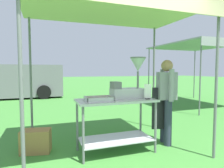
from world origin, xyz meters
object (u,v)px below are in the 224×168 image
menu_sign (148,93)px  vendor (166,97)px  supply_crate (36,141)px  donut_tray (99,100)px  donut_fryer (130,82)px  neighbour_tent (198,46)px  van_grey (12,81)px  donut_cart (116,114)px  stall_canopy (114,13)px

menu_sign → vendor: (0.51, 0.19, -0.12)m
supply_crate → donut_tray: bearing=-26.4°
donut_fryer → donut_tray: bearing=-168.2°
donut_fryer → neighbour_tent: bearing=35.0°
menu_sign → vendor: bearing=20.5°
donut_tray → donut_fryer: donut_fryer is taller
vendor → van_grey: van_grey is taller
menu_sign → van_grey: 8.74m
menu_sign → supply_crate: size_ratio=0.49×
donut_fryer → van_grey: size_ratio=0.15×
donut_cart → van_grey: van_grey is taller
donut_tray → neighbour_tent: size_ratio=0.13×
stall_canopy → supply_crate: bearing=166.2°
stall_canopy → supply_crate: (-1.31, 0.32, -2.19)m
stall_canopy → donut_cart: stall_canopy is taller
donut_tray → vendor: bearing=4.0°
van_grey → neighbour_tent: size_ratio=1.47×
donut_tray → donut_cart: bearing=11.7°
donut_tray → vendor: vendor is taller
donut_fryer → vendor: size_ratio=0.46×
donut_tray → donut_fryer: (0.62, 0.13, 0.27)m
stall_canopy → neighbour_tent: stall_canopy is taller
donut_cart → van_grey: (-2.68, 7.97, 0.22)m
stall_canopy → donut_fryer: 1.22m
menu_sign → donut_tray: bearing=173.6°
donut_tray → menu_sign: 0.86m
donut_fryer → neighbour_tent: size_ratio=0.22×
donut_tray → vendor: (1.36, 0.09, -0.03)m
supply_crate → neighbour_tent: neighbour_tent is taller
stall_canopy → donut_fryer: (0.29, -0.04, -1.18)m
donut_cart → neighbour_tent: 5.98m
vendor → stall_canopy: bearing=176.0°
donut_fryer → vendor: (0.74, -0.03, -0.30)m
menu_sign → supply_crate: menu_sign is taller
stall_canopy → vendor: stall_canopy is taller
donut_fryer → menu_sign: size_ratio=2.81×
stall_canopy → donut_cart: size_ratio=2.23×
donut_fryer → van_grey: van_grey is taller
donut_cart → vendor: vendor is taller
menu_sign → donut_fryer: bearing=135.6°
stall_canopy → van_grey: bearing=108.8°
menu_sign → neighbour_tent: size_ratio=0.08×
vendor → donut_fryer: bearing=177.3°
neighbour_tent → van_grey: bearing=147.3°
stall_canopy → donut_cart: (-0.00, -0.10, -1.73)m
donut_tray → van_grey: van_grey is taller
vendor → neighbour_tent: bearing=40.3°
donut_tray → donut_fryer: size_ratio=0.60×
stall_canopy → supply_crate: stall_canopy is taller
supply_crate → donut_cart: bearing=-17.8°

